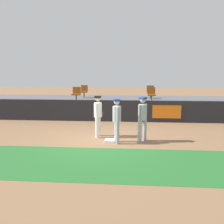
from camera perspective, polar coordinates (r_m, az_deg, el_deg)
ground_plane at (r=9.78m, az=-1.92°, el=-6.64°), size 60.00×60.00×0.00m
grass_foreground_strip at (r=7.57m, az=-3.95°, el=-11.56°), size 18.00×2.80×0.01m
first_base at (r=9.64m, az=-0.47°, el=-6.63°), size 0.40×0.40×0.08m
player_fielder_home at (r=10.16m, az=-3.24°, el=-0.32°), size 0.38×0.53×1.71m
player_runner_visitor at (r=9.27m, az=1.12°, el=-1.33°), size 0.39×0.46×1.69m
player_coach_visitor at (r=9.53m, az=7.08°, el=-0.92°), size 0.47×0.47×1.74m
field_wall at (r=13.34m, az=-0.05°, el=0.29°), size 18.00×0.26×1.15m
bleacher_platform at (r=15.89m, az=0.63°, el=1.36°), size 18.00×4.80×0.92m
seat_back_left at (r=16.72m, az=-6.47°, el=4.92°), size 0.45×0.44×0.84m
seat_back_right at (r=16.47m, az=8.87°, el=4.79°), size 0.47×0.44×0.84m
seat_front_left at (r=15.00m, az=-8.25°, el=4.35°), size 0.48×0.44×0.84m
seat_front_right at (r=14.67m, az=9.12°, el=4.21°), size 0.45×0.44×0.84m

